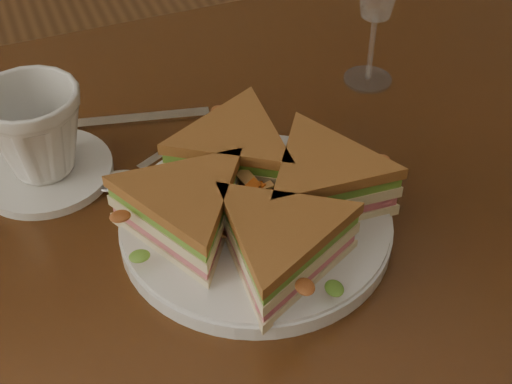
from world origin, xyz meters
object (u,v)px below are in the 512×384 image
table (244,260)px  sandwich_wedges (256,196)px  spoon (134,172)px  knife (111,122)px  saucer (46,171)px  plate (256,224)px  coffee_cup (36,131)px

table → sandwich_wedges: bearing=-97.4°
sandwich_wedges → spoon: sandwich_wedges is taller
knife → saucer: (-0.08, -0.06, 0.00)m
saucer → knife: bearing=37.2°
sandwich_wedges → knife: bearing=111.8°
knife → plate: bearing=-55.0°
sandwich_wedges → saucer: (-0.18, 0.16, -0.04)m
table → sandwich_wedges: (-0.01, -0.05, 0.14)m
saucer → coffee_cup: bearing=0.0°
plate → coffee_cup: (-0.18, 0.16, 0.05)m
table → knife: bearing=119.1°
saucer → table: bearing=-31.0°
table → coffee_cup: (-0.18, 0.11, 0.16)m
table → sandwich_wedges: 0.15m
spoon → plate: bearing=-81.9°
spoon → coffee_cup: size_ratio=1.64×
plate → coffee_cup: size_ratio=2.56×
spoon → knife: bearing=64.2°
plate → spoon: (-0.09, 0.13, -0.00)m
coffee_cup → plate: bearing=-63.6°
sandwich_wedges → knife: size_ratio=1.40×
sandwich_wedges → coffee_cup: size_ratio=2.89×
table → spoon: size_ratio=7.10×
saucer → plate: bearing=-42.6°
knife → coffee_cup: bearing=-129.6°
sandwich_wedges → coffee_cup: coffee_cup is taller
table → plate: size_ratio=4.56×
table → knife: 0.22m
plate → sandwich_wedges: (0.00, 0.00, 0.04)m
plate → knife: 0.24m
spoon → table: bearing=-64.9°
sandwich_wedges → saucer: sandwich_wedges is taller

